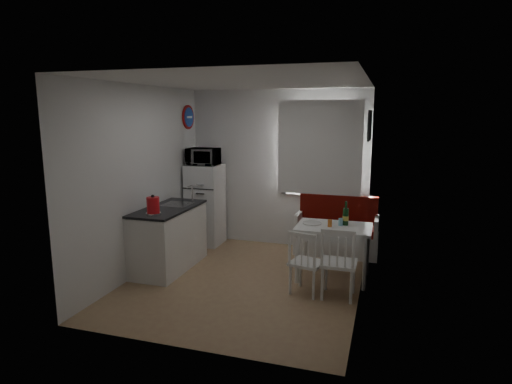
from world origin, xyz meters
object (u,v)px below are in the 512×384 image
chair_right (338,256)px  microwave (203,157)px  chair_left (306,256)px  fridge (205,205)px  kettle (153,205)px  kitchen_counter (169,237)px  dining_table (334,232)px  bench (336,235)px  wine_bottle (346,213)px

chair_right → microwave: 3.05m
chair_left → chair_right: bearing=12.3°
fridge → kettle: bearing=-89.0°
kitchen_counter → kettle: 0.75m
kettle → dining_table: bearing=18.6°
chair_left → microwave: (-2.04, 1.57, 1.00)m
dining_table → fridge: fridge is taller
kitchen_counter → bench: size_ratio=1.02×
dining_table → microwave: microwave is taller
dining_table → wine_bottle: 0.30m
chair_left → chair_right: size_ratio=0.95×
fridge → chair_right: bearing=-33.8°
chair_left → kitchen_counter: bearing=-176.7°
kettle → wine_bottle: (2.40, 0.86, -0.13)m
chair_right → wine_bottle: size_ratio=1.48×
dining_table → chair_left: 0.72m
fridge → microwave: size_ratio=2.70×
chair_right → chair_left: bearing=179.1°
microwave → kitchen_counter: bearing=-90.9°
wine_bottle → kitchen_counter: bearing=-171.2°
kitchen_counter → dining_table: 2.34m
kitchen_counter → fridge: size_ratio=0.97×
dining_table → microwave: size_ratio=1.95×
fridge → microwave: (0.00, -0.05, 0.82)m
kitchen_counter → wine_bottle: kitchen_counter is taller
kettle → bench: bearing=40.1°
chair_right → kettle: bearing=-177.4°
microwave → chair_left: bearing=-37.5°
bench → chair_left: bench is taller
bench → microwave: bearing=-175.9°
wine_bottle → kettle: bearing=-160.3°
bench → kettle: kettle is taller
microwave → kettle: bearing=-89.0°
wine_bottle → fridge: bearing=160.4°
bench → wine_bottle: 1.16m
bench → chair_right: size_ratio=2.69×
kettle → chair_right: bearing=2.4°
dining_table → chair_right: 0.68m
kitchen_counter → kettle: size_ratio=5.02×
microwave → wine_bottle: size_ratio=1.56×
chair_left → wine_bottle: (0.39, 0.75, 0.40)m
bench → dining_table: bench is taller
dining_table → kettle: size_ratio=3.77×
dining_table → kettle: 2.42m
dining_table → chair_right: size_ratio=2.06×
dining_table → chair_right: (0.14, -0.66, -0.10)m
kitchen_counter → chair_left: size_ratio=2.88×
dining_table → bench: bearing=93.9°
kitchen_counter → bench: (2.23, 1.35, -0.15)m
wine_bottle → dining_table: bearing=-144.1°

